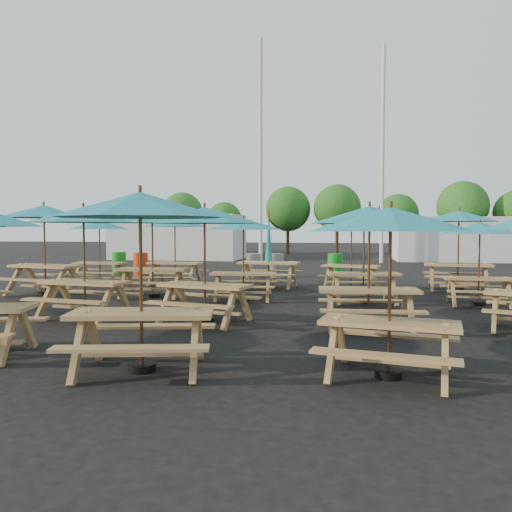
% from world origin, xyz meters
% --- Properties ---
extents(ground, '(120.00, 120.00, 0.00)m').
position_xyz_m(ground, '(0.00, 0.00, 0.00)').
color(ground, black).
rests_on(ground, ground).
extents(picnic_unit_2, '(2.79, 2.79, 2.57)m').
position_xyz_m(picnic_unit_2, '(-5.84, 0.21, 2.23)').
color(picnic_unit_2, '#A8794B').
rests_on(picnic_unit_2, ground).
extents(picnic_unit_3, '(2.09, 2.09, 2.21)m').
position_xyz_m(picnic_unit_3, '(-5.78, 3.29, 1.92)').
color(picnic_unit_3, '#A8794B').
rests_on(picnic_unit_3, ground).
extents(picnic_unit_5, '(2.48, 2.48, 2.35)m').
position_xyz_m(picnic_unit_5, '(-2.81, -3.03, 2.04)').
color(picnic_unit_5, '#A8794B').
rests_on(picnic_unit_5, ground).
extents(picnic_unit_6, '(2.47, 2.47, 2.39)m').
position_xyz_m(picnic_unit_6, '(-2.66, 0.32, 2.08)').
color(picnic_unit_6, '#A8794B').
rests_on(picnic_unit_6, ground).
extents(picnic_unit_7, '(2.30, 2.30, 2.30)m').
position_xyz_m(picnic_unit_7, '(-3.10, 3.37, 2.00)').
color(picnic_unit_7, '#A8794B').
rests_on(picnic_unit_7, ground).
extents(picnic_unit_8, '(2.64, 2.64, 2.36)m').
position_xyz_m(picnic_unit_8, '(-0.08, -6.49, 2.05)').
color(picnic_unit_8, '#A8794B').
rests_on(picnic_unit_8, ground).
extents(picnic_unit_9, '(2.61, 2.61, 2.32)m').
position_xyz_m(picnic_unit_9, '(-0.21, -3.06, 2.02)').
color(picnic_unit_9, '#A8794B').
rests_on(picnic_unit_9, ground).
extents(picnic_unit_10, '(2.23, 2.23, 2.18)m').
position_xyz_m(picnic_unit_10, '(-0.10, 0.22, 1.89)').
color(picnic_unit_10, '#A8794B').
rests_on(picnic_unit_10, ground).
extents(picnic_unit_11, '(2.06, 1.83, 2.47)m').
position_xyz_m(picnic_unit_11, '(0.11, 3.16, 1.02)').
color(picnic_unit_11, '#A8794B').
rests_on(picnic_unit_11, ground).
extents(picnic_unit_12, '(2.35, 2.35, 2.15)m').
position_xyz_m(picnic_unit_12, '(3.08, -6.22, 1.87)').
color(picnic_unit_12, '#A8794B').
rests_on(picnic_unit_12, ground).
extents(picnic_unit_13, '(2.32, 2.32, 2.31)m').
position_xyz_m(picnic_unit_13, '(2.96, -3.22, 2.01)').
color(picnic_unit_13, '#A8794B').
rests_on(picnic_unit_13, ground).
extents(picnic_unit_14, '(2.45, 2.45, 2.29)m').
position_xyz_m(picnic_unit_14, '(2.99, 0.30, 1.99)').
color(picnic_unit_14, '#A8794B').
rests_on(picnic_unit_14, ground).
extents(picnic_unit_15, '(2.57, 2.57, 2.24)m').
position_xyz_m(picnic_unit_15, '(2.71, 3.25, 1.94)').
color(picnic_unit_15, '#A8794B').
rests_on(picnic_unit_15, ground).
extents(picnic_unit_18, '(2.01, 2.01, 2.06)m').
position_xyz_m(picnic_unit_18, '(5.75, 0.34, 1.79)').
color(picnic_unit_18, '#A8794B').
rests_on(picnic_unit_18, ground).
extents(picnic_unit_19, '(2.58, 2.58, 2.46)m').
position_xyz_m(picnic_unit_19, '(5.88, 3.29, 2.14)').
color(picnic_unit_19, '#A8794B').
rests_on(picnic_unit_19, ground).
extents(waste_bin_0, '(0.58, 0.58, 0.93)m').
position_xyz_m(waste_bin_0, '(-6.83, 6.96, 0.46)').
color(waste_bin_0, '#1A8F1D').
rests_on(waste_bin_0, ground).
extents(waste_bin_1, '(0.58, 0.58, 0.93)m').
position_xyz_m(waste_bin_1, '(-5.68, 6.51, 0.46)').
color(waste_bin_1, red).
rests_on(waste_bin_1, ground).
extents(waste_bin_2, '(0.58, 0.58, 0.93)m').
position_xyz_m(waste_bin_2, '(-1.01, 6.51, 0.46)').
color(waste_bin_2, gray).
rests_on(waste_bin_2, ground).
extents(waste_bin_3, '(0.58, 0.58, 0.93)m').
position_xyz_m(waste_bin_3, '(-0.12, 6.56, 0.46)').
color(waste_bin_3, gray).
rests_on(waste_bin_3, ground).
extents(waste_bin_4, '(0.58, 0.58, 0.93)m').
position_xyz_m(waste_bin_4, '(2.13, 6.99, 0.46)').
color(waste_bin_4, '#1A8F1D').
rests_on(waste_bin_4, ground).
extents(mast_0, '(0.20, 0.20, 12.00)m').
position_xyz_m(mast_0, '(-2.00, 14.00, 6.00)').
color(mast_0, silver).
rests_on(mast_0, ground).
extents(mast_1, '(0.20, 0.20, 12.00)m').
position_xyz_m(mast_1, '(4.50, 16.00, 6.00)').
color(mast_1, silver).
rests_on(mast_1, ground).
extents(event_tent_0, '(8.00, 4.00, 2.80)m').
position_xyz_m(event_tent_0, '(-8.00, 18.00, 1.40)').
color(event_tent_0, silver).
rests_on(event_tent_0, ground).
extents(event_tent_1, '(7.00, 4.00, 2.60)m').
position_xyz_m(event_tent_1, '(9.00, 19.00, 1.30)').
color(event_tent_1, silver).
rests_on(event_tent_1, ground).
extents(tree_0, '(2.80, 2.80, 4.24)m').
position_xyz_m(tree_0, '(-14.07, 25.25, 2.83)').
color(tree_0, '#382314').
rests_on(tree_0, ground).
extents(tree_1, '(3.11, 3.11, 4.72)m').
position_xyz_m(tree_1, '(-9.74, 23.90, 3.15)').
color(tree_1, '#382314').
rests_on(tree_1, ground).
extents(tree_2, '(2.59, 2.59, 3.93)m').
position_xyz_m(tree_2, '(-6.39, 23.65, 2.62)').
color(tree_2, '#382314').
rests_on(tree_2, ground).
extents(tree_3, '(3.36, 3.36, 5.09)m').
position_xyz_m(tree_3, '(-1.75, 24.72, 3.41)').
color(tree_3, '#382314').
rests_on(tree_3, ground).
extents(tree_4, '(3.41, 3.41, 5.17)m').
position_xyz_m(tree_4, '(1.90, 24.26, 3.46)').
color(tree_4, '#382314').
rests_on(tree_4, ground).
extents(tree_5, '(2.94, 2.94, 4.45)m').
position_xyz_m(tree_5, '(6.22, 24.67, 2.97)').
color(tree_5, '#382314').
rests_on(tree_5, ground).
extents(tree_6, '(3.38, 3.38, 5.13)m').
position_xyz_m(tree_6, '(10.23, 22.90, 3.43)').
color(tree_6, '#382314').
rests_on(tree_6, ground).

